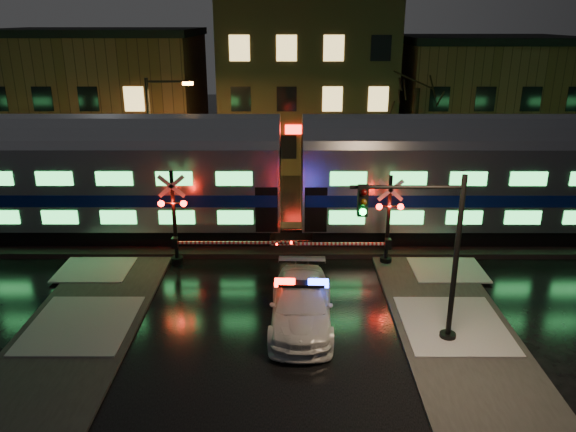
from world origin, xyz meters
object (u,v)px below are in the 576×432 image
at_px(traffic_light, 428,257).
at_px(crossing_signal_right, 380,229).
at_px(crossing_signal_left, 183,227).
at_px(streetlight, 156,138).
at_px(police_car, 301,305).

bearing_deg(traffic_light, crossing_signal_right, 87.53).
height_order(crossing_signal_left, streetlight, streetlight).
distance_m(crossing_signal_right, traffic_light, 6.34).
relative_size(crossing_signal_right, traffic_light, 0.99).
bearing_deg(crossing_signal_left, traffic_light, -34.52).
bearing_deg(traffic_light, crossing_signal_left, 138.25).
bearing_deg(traffic_light, police_car, 157.20).
distance_m(crossing_signal_left, traffic_light, 10.97).
distance_m(police_car, crossing_signal_right, 6.19).
relative_size(traffic_light, streetlight, 0.78).
bearing_deg(streetlight, traffic_light, -48.36).
bearing_deg(police_car, crossing_signal_left, 136.30).
xyz_separation_m(crossing_signal_left, streetlight, (-2.46, 6.69, 2.49)).
distance_m(crossing_signal_left, streetlight, 7.55).
height_order(police_car, crossing_signal_left, crossing_signal_left).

